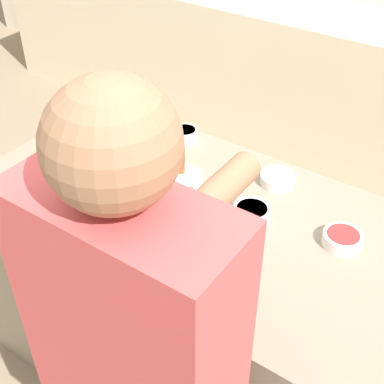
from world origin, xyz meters
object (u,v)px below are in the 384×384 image
(gingerbread_house, at_px, (165,197))
(decorative_tree, at_px, (154,122))
(candy_bowl_behind_tray, at_px, (278,179))
(baking_tray, at_px, (166,227))
(candy_bowl_center_rear, at_px, (252,213))
(candy_bowl_near_tray_left, at_px, (185,134))
(mug, at_px, (177,286))
(candy_bowl_front_corner, at_px, (78,123))
(candy_bowl_near_tray_right, at_px, (342,239))
(candy_bowl_beside_tree, at_px, (137,132))

(gingerbread_house, distance_m, decorative_tree, 0.43)
(decorative_tree, height_order, candy_bowl_behind_tray, decorative_tree)
(baking_tray, xyz_separation_m, candy_bowl_behind_tray, (0.19, 0.43, 0.02))
(baking_tray, xyz_separation_m, candy_bowl_center_rear, (0.21, 0.19, 0.02))
(candy_bowl_near_tray_left, bearing_deg, gingerbread_house, -61.16)
(baking_tray, bearing_deg, decorative_tree, 132.62)
(decorative_tree, bearing_deg, candy_bowl_behind_tray, 13.09)
(mug, bearing_deg, gingerbread_house, 132.55)
(baking_tray, distance_m, gingerbread_house, 0.12)
(baking_tray, relative_size, gingerbread_house, 1.17)
(candy_bowl_front_corner, distance_m, mug, 1.03)
(gingerbread_house, height_order, candy_bowl_center_rear, gingerbread_house)
(candy_bowl_center_rear, bearing_deg, candy_bowl_near_tray_right, 11.89)
(baking_tray, bearing_deg, candy_bowl_center_rear, 42.37)
(candy_bowl_beside_tree, bearing_deg, candy_bowl_near_tray_right, -7.26)
(candy_bowl_center_rear, bearing_deg, mug, -91.43)
(candy_bowl_beside_tree, height_order, candy_bowl_near_tray_left, candy_bowl_beside_tree)
(gingerbread_house, relative_size, candy_bowl_near_tray_left, 3.04)
(decorative_tree, relative_size, mug, 3.66)
(baking_tray, distance_m, candy_bowl_behind_tray, 0.47)
(decorative_tree, xyz_separation_m, candy_bowl_behind_tray, (0.48, 0.11, -0.13))
(candy_bowl_center_rear, distance_m, candy_bowl_front_corner, 0.91)
(candy_bowl_beside_tree, height_order, candy_bowl_front_corner, candy_bowl_beside_tree)
(decorative_tree, bearing_deg, gingerbread_house, -47.31)
(baking_tray, bearing_deg, candy_bowl_near_tray_right, 26.71)
(decorative_tree, distance_m, candy_bowl_near_tray_left, 0.21)
(candy_bowl_front_corner, bearing_deg, candy_bowl_center_rear, -6.75)
(candy_bowl_near_tray_left, bearing_deg, mug, -56.36)
(candy_bowl_center_rear, bearing_deg, candy_bowl_near_tray_left, 148.75)
(candy_bowl_near_tray_right, bearing_deg, decorative_tree, 175.65)
(candy_bowl_near_tray_left, height_order, mug, mug)
(gingerbread_house, distance_m, candy_bowl_behind_tray, 0.48)
(candy_bowl_behind_tray, relative_size, candy_bowl_near_tray_right, 1.02)
(candy_bowl_near_tray_left, relative_size, candy_bowl_front_corner, 0.80)
(gingerbread_house, bearing_deg, candy_bowl_center_rear, 42.41)
(candy_bowl_center_rear, bearing_deg, baking_tray, -137.63)
(candy_bowl_behind_tray, distance_m, candy_bowl_near_tray_left, 0.46)
(baking_tray, bearing_deg, candy_bowl_front_corner, 156.55)
(decorative_tree, height_order, candy_bowl_front_corner, decorative_tree)
(gingerbread_house, bearing_deg, candy_bowl_front_corner, 156.58)
(baking_tray, relative_size, decorative_tree, 1.22)
(candy_bowl_center_rear, relative_size, candy_bowl_near_tray_left, 1.21)
(candy_bowl_near_tray_left, bearing_deg, candy_bowl_near_tray_right, -16.38)
(candy_bowl_center_rear, height_order, candy_bowl_near_tray_left, candy_bowl_center_rear)
(baking_tray, distance_m, candy_bowl_near_tray_left, 0.55)
(candy_bowl_center_rear, distance_m, candy_bowl_near_tray_left, 0.56)
(decorative_tree, height_order, candy_bowl_beside_tree, decorative_tree)
(baking_tray, relative_size, candy_bowl_front_corner, 2.84)
(candy_bowl_behind_tray, xyz_separation_m, candy_bowl_near_tray_right, (0.32, -0.17, 0.00))
(decorative_tree, height_order, candy_bowl_center_rear, decorative_tree)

